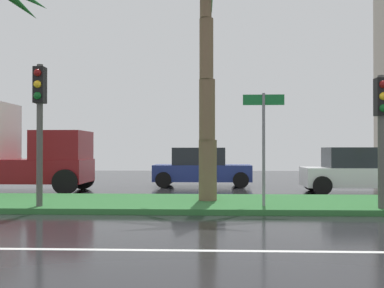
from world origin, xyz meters
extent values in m
cube|color=black|center=(0.00, 9.00, -0.05)|extent=(90.00, 42.00, 0.10)
cube|color=white|center=(0.00, 2.00, 0.00)|extent=(81.00, 0.14, 0.01)
cube|color=#2D6B33|center=(0.00, 8.00, 0.07)|extent=(85.50, 4.00, 0.15)
cylinder|color=brown|center=(-0.52, 8.10, 1.04)|extent=(0.53, 0.53, 1.78)
cylinder|color=brown|center=(-0.54, 8.04, 2.81)|extent=(0.47, 0.47, 1.78)
cylinder|color=brown|center=(-0.56, 7.97, 4.59)|extent=(0.40, 0.40, 1.78)
cylinder|color=#4C4C47|center=(-4.95, 6.51, 2.02)|extent=(0.16, 0.16, 3.75)
cube|color=black|center=(-4.95, 6.51, 3.35)|extent=(0.28, 0.32, 0.96)
sphere|color=maroon|center=(-4.95, 6.34, 3.65)|extent=(0.20, 0.20, 0.20)
sphere|color=yellow|center=(-4.95, 6.34, 3.35)|extent=(0.20, 0.20, 0.20)
sphere|color=#0F591E|center=(-4.95, 6.34, 3.05)|extent=(0.20, 0.20, 0.20)
cylinder|color=#4C4C47|center=(3.90, 6.42, 1.84)|extent=(0.16, 0.16, 3.38)
cube|color=black|center=(3.90, 6.42, 2.98)|extent=(0.28, 0.32, 0.96)
sphere|color=maroon|center=(3.90, 6.25, 3.28)|extent=(0.20, 0.20, 0.20)
sphere|color=yellow|center=(3.90, 6.25, 2.98)|extent=(0.20, 0.20, 0.20)
sphere|color=#0F591E|center=(3.90, 6.25, 2.68)|extent=(0.20, 0.20, 0.20)
cylinder|color=slate|center=(0.98, 6.86, 1.65)|extent=(0.08, 0.08, 3.00)
cube|color=#146B2D|center=(0.98, 6.86, 2.97)|extent=(1.10, 0.03, 0.28)
cube|color=maroon|center=(-8.44, 12.30, 0.81)|extent=(6.40, 2.30, 0.90)
cube|color=maroon|center=(-6.24, 12.30, 1.81)|extent=(1.90, 2.21, 1.10)
cylinder|color=black|center=(-5.74, 13.47, 0.46)|extent=(0.92, 0.30, 0.92)
cylinder|color=black|center=(-5.74, 11.13, 0.46)|extent=(0.92, 0.30, 0.92)
cube|color=navy|center=(-0.82, 15.09, 0.60)|extent=(4.30, 1.76, 0.72)
cube|color=#1E2328|center=(-0.97, 15.09, 1.34)|extent=(2.30, 1.58, 0.76)
cylinder|color=black|center=(0.83, 15.99, 0.34)|extent=(0.68, 0.22, 0.68)
cylinder|color=black|center=(0.83, 14.19, 0.34)|extent=(0.68, 0.22, 0.68)
cylinder|color=black|center=(-2.47, 15.99, 0.34)|extent=(0.68, 0.22, 0.68)
cylinder|color=black|center=(-2.47, 14.19, 0.34)|extent=(0.68, 0.22, 0.68)
cube|color=white|center=(5.24, 12.25, 0.60)|extent=(4.30, 1.76, 0.72)
cube|color=#1E2328|center=(5.09, 12.25, 1.34)|extent=(2.30, 1.58, 0.76)
cylinder|color=black|center=(3.59, 13.15, 0.34)|extent=(0.68, 0.22, 0.68)
cylinder|color=black|center=(3.59, 11.35, 0.34)|extent=(0.68, 0.22, 0.68)
camera|label=1|loc=(-0.41, -5.54, 1.65)|focal=43.37mm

